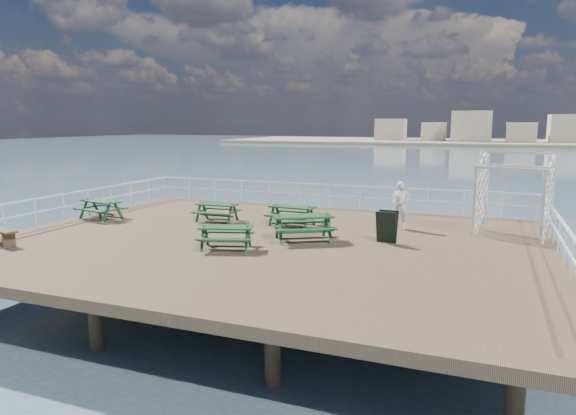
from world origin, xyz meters
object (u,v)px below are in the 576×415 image
at_px(person, 401,205).
at_px(picnic_table_c, 303,222).
at_px(picnic_table_d, 292,211).
at_px(picnic_table_b, 217,209).
at_px(picnic_table_a, 101,206).
at_px(picnic_table_e, 226,232).
at_px(trellis_arbor, 513,200).

bearing_deg(person, picnic_table_c, -140.56).
relative_size(picnic_table_c, picnic_table_d, 1.39).
bearing_deg(person, picnic_table_b, -179.40).
height_order(picnic_table_a, picnic_table_d, picnic_table_d).
xyz_separation_m(picnic_table_d, picnic_table_e, (-0.61, -4.13, -0.03)).
distance_m(picnic_table_e, trellis_arbor, 9.66).
height_order(picnic_table_b, trellis_arbor, trellis_arbor).
bearing_deg(picnic_table_d, trellis_arbor, 8.38).
bearing_deg(trellis_arbor, picnic_table_b, -157.11).
distance_m(picnic_table_d, person, 4.04).
relative_size(picnic_table_b, picnic_table_d, 0.95).
bearing_deg(trellis_arbor, person, -164.08).
relative_size(picnic_table_a, picnic_table_c, 0.79).
xyz_separation_m(picnic_table_a, picnic_table_c, (8.95, -0.63, 0.07)).
bearing_deg(picnic_table_c, trellis_arbor, -6.15).
bearing_deg(trellis_arbor, picnic_table_a, -154.30).
height_order(picnic_table_a, person, person).
distance_m(picnic_table_b, picnic_table_c, 4.68).
bearing_deg(picnic_table_b, picnic_table_c, -26.41).
bearing_deg(person, trellis_arbor, -10.03).
relative_size(picnic_table_d, trellis_arbor, 0.61).
bearing_deg(picnic_table_d, person, 14.90).
bearing_deg(picnic_table_d, picnic_table_c, -58.04).
height_order(picnic_table_d, person, person).
xyz_separation_m(picnic_table_c, trellis_arbor, (6.45, 2.96, 0.69)).
height_order(picnic_table_c, picnic_table_d, picnic_table_c).
relative_size(picnic_table_d, picnic_table_e, 0.91).
relative_size(picnic_table_c, picnic_table_e, 1.27).
bearing_deg(picnic_table_c, picnic_table_b, 125.62).
height_order(picnic_table_b, person, person).
bearing_deg(picnic_table_e, person, 29.90).
bearing_deg(picnic_table_d, picnic_table_b, -171.79).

